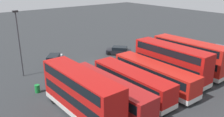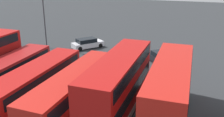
{
  "view_description": "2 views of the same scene",
  "coord_description": "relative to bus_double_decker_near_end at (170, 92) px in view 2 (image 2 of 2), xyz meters",
  "views": [
    {
      "loc": [
        19.17,
        29.17,
        12.97
      ],
      "look_at": [
        -0.79,
        3.98,
        1.91
      ],
      "focal_mm": 37.98,
      "sensor_mm": 36.0,
      "label": 1
    },
    {
      "loc": [
        -10.74,
        27.46,
        10.59
      ],
      "look_at": [
        -2.28,
        4.0,
        1.87
      ],
      "focal_mm": 40.37,
      "sensor_mm": 36.0,
      "label": 2
    }
  ],
  "objects": [
    {
      "name": "ground_plane",
      "position": [
        9.14,
        -10.93,
        -2.45
      ],
      "size": [
        140.0,
        140.0,
        0.0
      ],
      "primitive_type": "plane",
      "color": "#2D3033"
    },
    {
      "name": "bus_double_decker_near_end",
      "position": [
        0.0,
        0.0,
        0.0
      ],
      "size": [
        2.92,
        10.8,
        4.55
      ],
      "color": "red",
      "rests_on": "ground"
    },
    {
      "name": "bus_double_decker_second",
      "position": [
        3.83,
        -0.06,
        0.0
      ],
      "size": [
        2.69,
        10.9,
        4.55
      ],
      "color": "#B71411",
      "rests_on": "ground"
    },
    {
      "name": "bus_single_deck_third",
      "position": [
        7.45,
        0.28,
        -0.82
      ],
      "size": [
        2.78,
        12.05,
        2.95
      ],
      "color": "red",
      "rests_on": "ground"
    },
    {
      "name": "bus_single_deck_fourth",
      "position": [
        11.15,
        0.21,
        -0.83
      ],
      "size": [
        2.64,
        11.26,
        2.95
      ],
      "color": "#B71411",
      "rests_on": "ground"
    },
    {
      "name": "bus_single_deck_fifth",
      "position": [
        14.74,
        0.3,
        -0.82
      ],
      "size": [
        2.91,
        12.12,
        2.95
      ],
      "color": "#A51919",
      "rests_on": "ground"
    },
    {
      "name": "car_hatchback_silver",
      "position": [
        13.59,
        -15.12,
        -1.75
      ],
      "size": [
        4.19,
        4.61,
        1.43
      ],
      "color": "silver",
      "rests_on": "ground"
    },
    {
      "name": "car_small_green",
      "position": [
        2.57,
        -12.31,
        -1.75
      ],
      "size": [
        4.08,
        4.36,
        1.43
      ],
      "color": "black",
      "rests_on": "ground"
    },
    {
      "name": "lamp_post_tall",
      "position": [
        19.13,
        -13.13,
        2.75
      ],
      "size": [
        0.7,
        0.3,
        8.99
      ],
      "color": "#38383D",
      "rests_on": "ground"
    },
    {
      "name": "waste_bin_yellow",
      "position": [
        19.51,
        -7.12,
        -1.97
      ],
      "size": [
        0.6,
        0.6,
        0.95
      ],
      "primitive_type": "cylinder",
      "color": "#197F33",
      "rests_on": "ground"
    }
  ]
}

